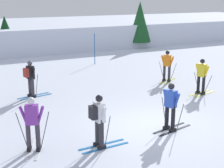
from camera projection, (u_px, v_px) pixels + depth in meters
name	position (u px, v px, depth m)	size (l,w,h in m)	color
ground_plane	(155.00, 126.00, 12.26)	(120.00, 120.00, 0.00)	silver
far_snow_ridge	(24.00, 36.00, 29.99)	(80.00, 9.93, 2.01)	silver
skier_yellow	(202.00, 75.00, 15.89)	(1.64, 0.98, 1.71)	gold
skier_orange	(167.00, 65.00, 18.20)	(1.54, 1.20, 1.71)	gold
skier_blue	(171.00, 105.00, 11.60)	(1.64, 0.98, 1.71)	black
skier_black	(30.00, 77.00, 15.41)	(1.64, 0.98, 1.71)	#237AC6
skier_purple	(32.00, 123.00, 10.06)	(0.97, 1.62, 1.71)	silver
skier_white	(99.00, 119.00, 10.25)	(1.62, 1.00, 1.71)	#237AC6
trail_marker_pole	(95.00, 49.00, 22.79)	(0.05, 0.05, 2.08)	#1E56AD
conifer_far_left	(140.00, 22.00, 29.71)	(1.99, 1.99, 4.03)	#513823
conifer_far_centre	(5.00, 31.00, 26.25)	(1.64, 1.64, 3.02)	#513823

